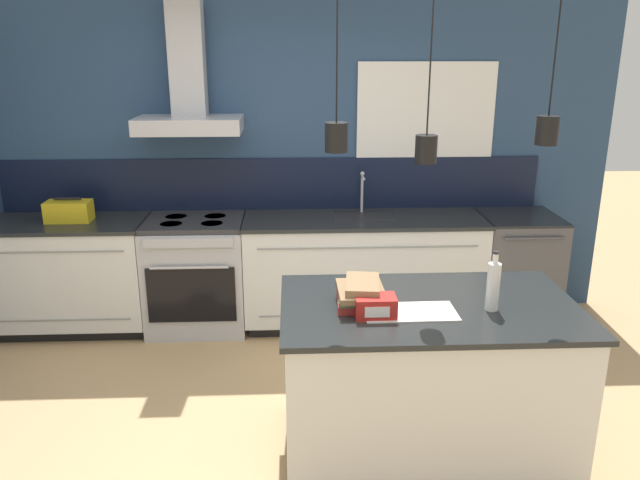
{
  "coord_description": "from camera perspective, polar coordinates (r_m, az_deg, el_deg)",
  "views": [
    {
      "loc": [
        0.16,
        -3.08,
        2.22
      ],
      "look_at": [
        0.33,
        0.66,
        1.05
      ],
      "focal_mm": 35.0,
      "sensor_mm": 36.0,
      "label": 1
    }
  ],
  "objects": [
    {
      "name": "paper_pile",
      "position": [
        3.26,
        8.22,
        -6.52
      ],
      "size": [
        0.48,
        0.25,
        0.01
      ],
      "color": "silver",
      "rests_on": "kitchen_island"
    },
    {
      "name": "bottle_on_island",
      "position": [
        3.33,
        15.55,
        -4.02
      ],
      "size": [
        0.07,
        0.07,
        0.32
      ],
      "color": "silver",
      "rests_on": "kitchen_island"
    },
    {
      "name": "yellow_toolbox",
      "position": [
        5.22,
        -21.98,
        2.46
      ],
      "size": [
        0.34,
        0.18,
        0.19
      ],
      "color": "gold",
      "rests_on": "counter_run_left"
    },
    {
      "name": "red_supply_box",
      "position": [
        3.17,
        5.09,
        -6.07
      ],
      "size": [
        0.21,
        0.14,
        0.11
      ],
      "color": "red",
      "rests_on": "kitchen_island"
    },
    {
      "name": "oven_range",
      "position": [
        5.14,
        -11.19,
        -3.06
      ],
      "size": [
        0.78,
        0.66,
        0.91
      ],
      "color": "#B5B5BA",
      "rests_on": "ground_plane"
    },
    {
      "name": "book_stack",
      "position": [
        3.28,
        3.7,
        -4.93
      ],
      "size": [
        0.25,
        0.32,
        0.14
      ],
      "color": "#B2332D",
      "rests_on": "kitchen_island"
    },
    {
      "name": "dishwasher",
      "position": [
        5.41,
        17.4,
        -2.52
      ],
      "size": [
        0.62,
        0.65,
        0.91
      ],
      "color": "#4C4C51",
      "rests_on": "ground_plane"
    },
    {
      "name": "counter_run_left",
      "position": [
        5.41,
        -22.44,
        -2.99
      ],
      "size": [
        1.37,
        0.64,
        0.91
      ],
      "color": "black",
      "rests_on": "ground_plane"
    },
    {
      "name": "kitchen_island",
      "position": [
        3.57,
        9.61,
        -12.45
      ],
      "size": [
        1.58,
        0.94,
        0.91
      ],
      "color": "black",
      "rests_on": "ground_plane"
    },
    {
      "name": "wall_back",
      "position": [
        5.15,
        -4.66,
        7.65
      ],
      "size": [
        5.6,
        2.23,
        2.6
      ],
      "color": "navy",
      "rests_on": "ground_plane"
    },
    {
      "name": "ground_plane",
      "position": [
        3.8,
        -4.73,
        -18.47
      ],
      "size": [
        16.0,
        16.0,
        0.0
      ],
      "primitive_type": "plane",
      "color": "tan",
      "rests_on": "ground"
    },
    {
      "name": "counter_run_sink",
      "position": [
        5.12,
        3.94,
        -2.78
      ],
      "size": [
        1.93,
        0.64,
        1.25
      ],
      "color": "black",
      "rests_on": "ground_plane"
    }
  ]
}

